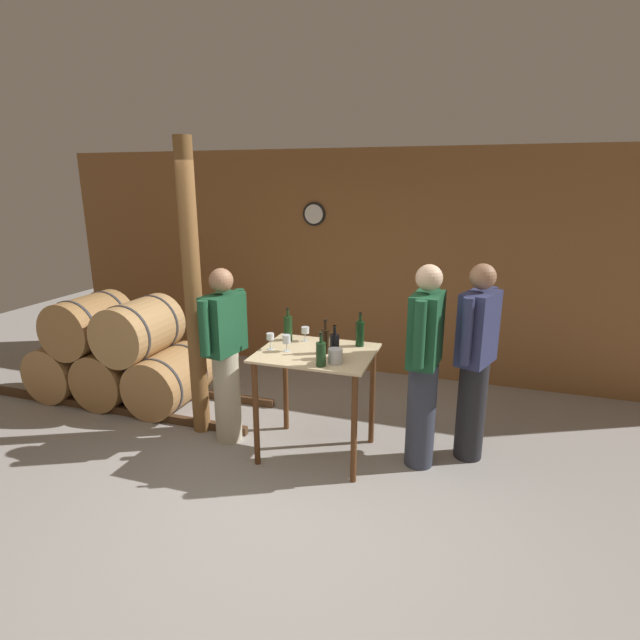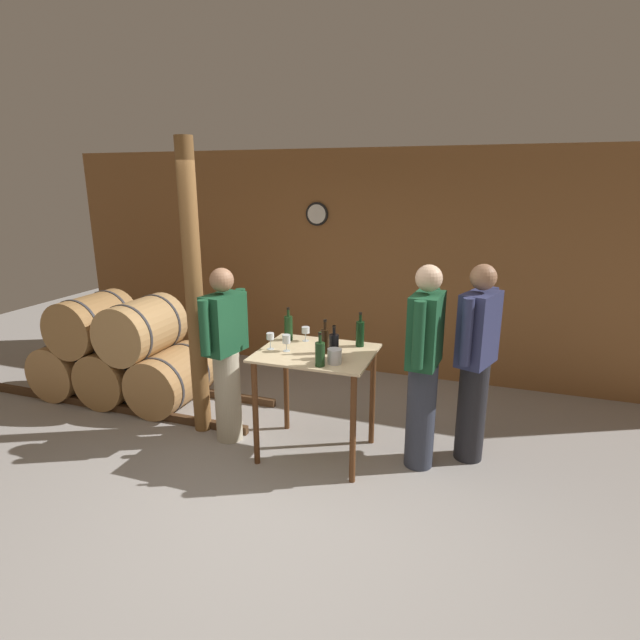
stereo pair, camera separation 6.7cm
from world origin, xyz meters
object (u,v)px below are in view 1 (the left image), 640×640
Objects in this scene: wine_glass_near_left at (270,337)px; wine_bottle_left at (325,340)px; ice_bucket at (335,356)px; person_visitor_bearded at (424,363)px; wine_bottle_right at (334,346)px; wooden_post at (193,294)px; person_visitor_with_scarf at (225,353)px; wine_glass_near_center at (287,340)px; wine_bottle_center at (321,353)px; wine_bottle_far_right at (360,333)px; wine_glass_near_right at (305,331)px; person_host at (475,359)px; wine_bottle_far_left at (288,327)px.

wine_bottle_left is at bearing 6.58° from wine_glass_near_left.
ice_bucket is at bearing -54.15° from wine_bottle_left.
wine_bottle_right is at bearing -163.56° from person_visitor_bearded.
wooden_post reaches higher than person_visitor_with_scarf.
wine_bottle_right reaches higher than wine_glass_near_center.
wine_bottle_center is at bearing -134.90° from ice_bucket.
wine_bottle_far_right reaches higher than wine_glass_near_right.
person_host is at bearing 16.96° from wine_bottle_left.
wine_bottle_center reaches higher than ice_bucket.
wine_glass_near_left is at bearing -172.63° from person_visitor_bearded.
person_host is (1.52, 0.42, -0.15)m from wine_glass_near_center.
wine_bottle_far_left reaches higher than wine_glass_near_right.
wine_bottle_far_right is at bearing 80.38° from ice_bucket.
person_host is (1.09, 0.46, -0.15)m from wine_bottle_right.
person_host is (1.67, 0.42, -0.15)m from wine_glass_near_left.
wine_bottle_far_right is 0.49m from ice_bucket.
ice_bucket is (0.04, -0.11, -0.05)m from wine_bottle_right.
ice_bucket is 0.07× the size of person_visitor_with_scarf.
wine_bottle_left reaches higher than ice_bucket.
wine_bottle_far_right is (0.23, 0.27, 0.01)m from wine_bottle_left.
wine_glass_near_center is at bearing -171.55° from person_visitor_bearded.
ice_bucket is (-0.08, -0.48, -0.06)m from wine_bottle_far_right.
person_host reaches higher than wine_bottle_far_left.
person_visitor_with_scarf reaches higher than wine_bottle_center.
wine_bottle_left is 0.33m from wine_glass_near_center.
wine_glass_near_left is (-0.53, 0.24, 0.01)m from wine_bottle_center.
person_visitor_bearded reaches higher than wine_glass_near_center.
wine_bottle_far_right is at bearing 25.02° from wine_glass_near_left.
wine_bottle_right is 0.16× the size of person_host.
wine_bottle_far_right is at bearing 30.84° from wine_glass_near_center.
wine_bottle_right is at bearing -31.97° from wine_bottle_far_left.
wine_bottle_center is (0.48, -0.53, -0.01)m from wine_bottle_far_left.
person_visitor_bearded is at bearing 1.02° from wooden_post.
wine_bottle_far_right is at bearing 2.02° from wine_glass_near_right.
wine_bottle_far_right is at bearing -174.53° from person_host.
wine_glass_near_left is 0.08× the size of person_visitor_bearded.
person_visitor_with_scarf is 0.94× the size of person_visitor_bearded.
wine_bottle_far_left is at bearing 10.96° from wooden_post.
wine_bottle_center is (0.06, -0.29, -0.01)m from wine_bottle_left.
wine_bottle_far_left is 0.30m from wine_glass_near_left.
wine_bottle_right is 0.39m from wine_bottle_far_right.
person_visitor_with_scarf is at bearing -14.57° from wooden_post.
wine_bottle_center is 1.05m from person_visitor_with_scarf.
wine_bottle_far_left is 1.10× the size of wine_bottle_center.
wine_bottle_right is at bearing -42.95° from wine_glass_near_right.
wine_glass_near_center is (-0.32, -0.06, -0.01)m from wine_bottle_left.
wine_bottle_far_right is 0.62m from person_visitor_bearded.
wine_glass_near_right is at bearing -175.70° from person_host.
wine_bottle_left is 0.18× the size of person_visitor_with_scarf.
wine_glass_near_center is (0.10, -0.29, -0.01)m from wine_bottle_far_left.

